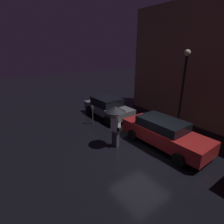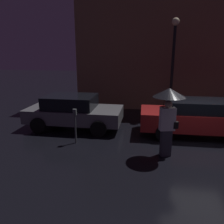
{
  "view_description": "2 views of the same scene",
  "coord_description": "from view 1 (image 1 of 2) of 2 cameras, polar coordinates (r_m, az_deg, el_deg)",
  "views": [
    {
      "loc": [
        5.1,
        -5.59,
        4.8
      ],
      "look_at": [
        -3.27,
        0.57,
        1.02
      ],
      "focal_mm": 28.0,
      "sensor_mm": 36.0,
      "label": 1
    },
    {
      "loc": [
        -1.88,
        -7.35,
        3.24
      ],
      "look_at": [
        -3.09,
        0.12,
        1.14
      ],
      "focal_mm": 35.0,
      "sensor_mm": 36.0,
      "label": 2
    }
  ],
  "objects": [
    {
      "name": "parking_meter",
      "position": [
        11.61,
        -6.38,
        -0.34
      ],
      "size": [
        0.12,
        0.1,
        1.28
      ],
      "color": "#4C5154",
      "rests_on": "ground"
    },
    {
      "name": "parked_car_grey",
      "position": [
        12.96,
        -1.43,
        1.74
      ],
      "size": [
        4.07,
        2.04,
        1.43
      ],
      "rotation": [
        0.0,
        0.0,
        0.0
      ],
      "color": "slate",
      "rests_on": "ground"
    },
    {
      "name": "building_facade_left",
      "position": [
        13.69,
        26.75,
        13.84
      ],
      "size": [
        9.44,
        3.0,
        7.65
      ],
      "color": "#8C664C",
      "rests_on": "ground"
    },
    {
      "name": "ground_plane",
      "position": [
        8.96,
        9.75,
        -12.74
      ],
      "size": [
        60.0,
        60.0,
        0.0
      ],
      "primitive_type": "plane",
      "color": "black"
    },
    {
      "name": "street_lamp_near",
      "position": [
        11.26,
        22.31,
        9.54
      ],
      "size": [
        0.36,
        0.36,
        4.77
      ],
      "color": "black",
      "rests_on": "ground"
    },
    {
      "name": "parked_car_red",
      "position": [
        9.38,
        16.52,
        -6.46
      ],
      "size": [
        4.67,
        1.88,
        1.44
      ],
      "rotation": [
        0.0,
        0.0,
        0.02
      ],
      "color": "maroon",
      "rests_on": "ground"
    },
    {
      "name": "pedestrian_with_umbrella",
      "position": [
        8.58,
        1.2,
        -1.55
      ],
      "size": [
        0.99,
        0.99,
        2.19
      ],
      "rotation": [
        0.0,
        0.0,
        3.39
      ],
      "color": "#383842",
      "rests_on": "ground"
    }
  ]
}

